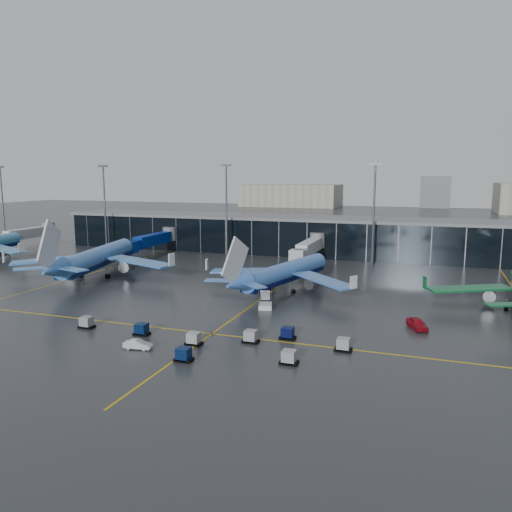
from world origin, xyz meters
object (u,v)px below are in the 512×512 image
(airliner_arkefly, at_px, (97,246))
(airliner_klm_near, at_px, (286,261))
(baggage_carts, at_px, (219,339))
(mobile_airstair, at_px, (265,304))
(service_van_red, at_px, (417,324))
(service_van_white, at_px, (138,344))

(airliner_arkefly, relative_size, airliner_klm_near, 1.17)
(airliner_arkefly, bearing_deg, baggage_carts, -50.05)
(mobile_airstair, height_order, service_van_red, mobile_airstair)
(airliner_klm_near, xyz_separation_m, service_van_white, (-8.89, -39.05, -5.25))
(service_van_red, bearing_deg, service_van_white, -173.53)
(airliner_arkefly, height_order, airliner_klm_near, airliner_arkefly)
(service_van_white, bearing_deg, airliner_arkefly, 34.55)
(mobile_airstair, xyz_separation_m, service_van_white, (-9.30, -24.70, -0.15))
(airliner_klm_near, distance_m, service_van_white, 40.39)
(baggage_carts, xyz_separation_m, service_van_white, (-9.35, -4.96, -0.14))
(airliner_arkefly, distance_m, mobile_airstair, 46.68)
(service_van_white, bearing_deg, baggage_carts, -69.76)
(airliner_arkefly, xyz_separation_m, service_van_white, (34.91, -38.39, -6.23))
(airliner_klm_near, distance_m, service_van_red, 31.30)
(mobile_airstair, distance_m, service_van_white, 26.40)
(airliner_arkefly, bearing_deg, mobile_airstair, -30.19)
(airliner_klm_near, relative_size, mobile_airstair, 10.29)
(service_van_white, bearing_deg, airliner_klm_near, -20.56)
(airliner_klm_near, height_order, service_van_white, airliner_klm_near)
(airliner_arkefly, distance_m, service_van_red, 71.38)
(baggage_carts, distance_m, service_van_white, 10.58)
(airliner_arkefly, relative_size, baggage_carts, 1.12)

